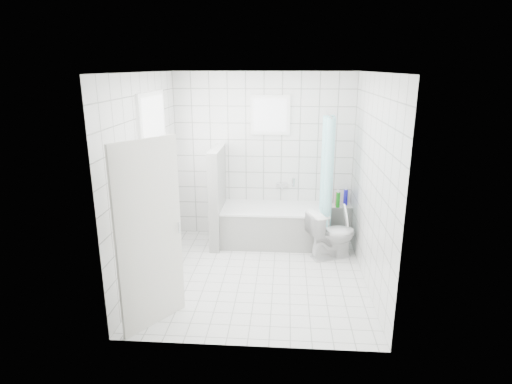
{
  "coord_description": "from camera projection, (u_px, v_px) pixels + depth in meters",
  "views": [
    {
      "loc": [
        0.35,
        -5.12,
        2.66
      ],
      "look_at": [
        -0.04,
        0.35,
        1.05
      ],
      "focal_mm": 30.0,
      "sensor_mm": 36.0,
      "label": 1
    }
  ],
  "objects": [
    {
      "name": "wall_right",
      "position": [
        372.0,
        183.0,
        5.21
      ],
      "size": [
        0.02,
        3.0,
        2.6
      ],
      "primitive_type": "cube",
      "color": "white",
      "rests_on": "ground"
    },
    {
      "name": "ceiling",
      "position": [
        257.0,
        72.0,
        4.94
      ],
      "size": [
        3.0,
        3.0,
        0.0
      ],
      "primitive_type": "plane",
      "rotation": [
        3.14,
        0.0,
        0.0
      ],
      "color": "white",
      "rests_on": "ground"
    },
    {
      "name": "toilet",
      "position": [
        332.0,
        234.0,
        6.13
      ],
      "size": [
        0.79,
        0.63,
        0.71
      ],
      "primitive_type": "imported",
      "rotation": [
        0.0,
        0.0,
        1.96
      ],
      "color": "white",
      "rests_on": "ground"
    },
    {
      "name": "bathtub",
      "position": [
        275.0,
        225.0,
        6.65
      ],
      "size": [
        1.63,
        0.77,
        0.58
      ],
      "color": "white",
      "rests_on": "ground"
    },
    {
      "name": "window_left",
      "position": [
        156.0,
        151.0,
        5.6
      ],
      "size": [
        0.01,
        0.9,
        1.4
      ],
      "primitive_type": "cube",
      "color": "white",
      "rests_on": "wall_left"
    },
    {
      "name": "wall_back",
      "position": [
        264.0,
        156.0,
        6.74
      ],
      "size": [
        2.8,
        0.02,
        2.6
      ],
      "primitive_type": "cube",
      "color": "white",
      "rests_on": "ground"
    },
    {
      "name": "shower_curtain",
      "position": [
        327.0,
        178.0,
        6.23
      ],
      "size": [
        0.14,
        0.48,
        1.78
      ],
      "primitive_type": null,
      "color": "#47D1D2",
      "rests_on": "curtain_rod"
    },
    {
      "name": "tiled_ledge",
      "position": [
        340.0,
        222.0,
        6.83
      ],
      "size": [
        0.4,
        0.24,
        0.55
      ],
      "primitive_type": "cube",
      "color": "white",
      "rests_on": "ground"
    },
    {
      "name": "wall_front",
      "position": [
        246.0,
        223.0,
        3.87
      ],
      "size": [
        2.8,
        0.02,
        2.6
      ],
      "primitive_type": "cube",
      "color": "white",
      "rests_on": "ground"
    },
    {
      "name": "wall_left",
      "position": [
        147.0,
        179.0,
        5.4
      ],
      "size": [
        0.02,
        3.0,
        2.6
      ],
      "primitive_type": "cube",
      "color": "white",
      "rests_on": "ground"
    },
    {
      "name": "curtain_rod",
      "position": [
        329.0,
        115.0,
        6.1
      ],
      "size": [
        0.02,
        0.8,
        0.02
      ],
      "primitive_type": "cylinder",
      "rotation": [
        1.57,
        0.0,
        0.0
      ],
      "color": "silver",
      "rests_on": "wall_back"
    },
    {
      "name": "ground",
      "position": [
        257.0,
        275.0,
        5.67
      ],
      "size": [
        3.0,
        3.0,
        0.0
      ],
      "primitive_type": "plane",
      "color": "white",
      "rests_on": "ground"
    },
    {
      "name": "partition_wall",
      "position": [
        218.0,
        197.0,
        6.54
      ],
      "size": [
        0.15,
        0.85,
        1.5
      ],
      "primitive_type": "cube",
      "color": "white",
      "rests_on": "ground"
    },
    {
      "name": "window_sill",
      "position": [
        163.0,
        205.0,
        5.81
      ],
      "size": [
        0.18,
        1.02,
        0.08
      ],
      "primitive_type": "cube",
      "color": "white",
      "rests_on": "wall_left"
    },
    {
      "name": "tub_faucet",
      "position": [
        282.0,
        185.0,
        6.81
      ],
      "size": [
        0.18,
        0.06,
        0.06
      ],
      "primitive_type": "cube",
      "color": "silver",
      "rests_on": "wall_back"
    },
    {
      "name": "door",
      "position": [
        150.0,
        236.0,
        4.36
      ],
      "size": [
        0.49,
        0.68,
        2.0
      ],
      "primitive_type": "cube",
      "rotation": [
        0.0,
        0.0,
        -0.61
      ],
      "color": "silver",
      "rests_on": "ground"
    },
    {
      "name": "window_back",
      "position": [
        270.0,
        115.0,
        6.51
      ],
      "size": [
        0.5,
        0.01,
        0.5
      ],
      "primitive_type": "cube",
      "color": "white",
      "rests_on": "wall_back"
    },
    {
      "name": "sill_bottles",
      "position": [
        162.0,
        194.0,
        5.74
      ],
      "size": [
        0.2,
        0.8,
        0.27
      ],
      "color": "white",
      "rests_on": "window_sill"
    },
    {
      "name": "ledge_bottles",
      "position": [
        341.0,
        199.0,
        6.71
      ],
      "size": [
        0.2,
        0.19,
        0.25
      ],
      "color": "#199B1C",
      "rests_on": "tiled_ledge"
    }
  ]
}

